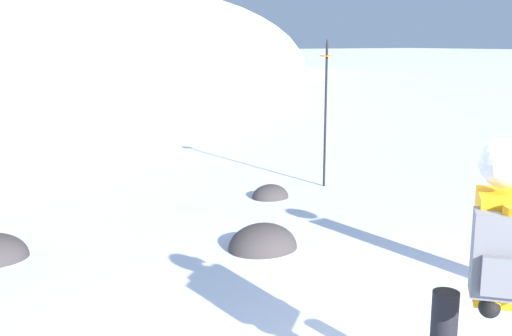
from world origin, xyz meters
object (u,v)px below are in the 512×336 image
object	(u,v)px
snowboarder_main	(494,286)
rock_dark	(263,248)
piste_marker_near	(326,104)
rock_small	(270,198)

from	to	relation	value
snowboarder_main	rock_dark	xyz separation A→B (m)	(0.69, 3.42, -0.92)
piste_marker_near	snowboarder_main	bearing A→B (deg)	-119.60
rock_dark	rock_small	bearing A→B (deg)	54.94
rock_small	snowboarder_main	bearing A→B (deg)	-110.60
snowboarder_main	piste_marker_near	world-z (taller)	piste_marker_near
piste_marker_near	rock_dark	distance (m)	3.37
snowboarder_main	rock_dark	size ratio (longest dim) A/B	2.19
rock_dark	rock_small	xyz separation A→B (m)	(1.28, 1.83, 0.00)
snowboarder_main	rock_dark	distance (m)	3.61
snowboarder_main	rock_small	distance (m)	5.68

